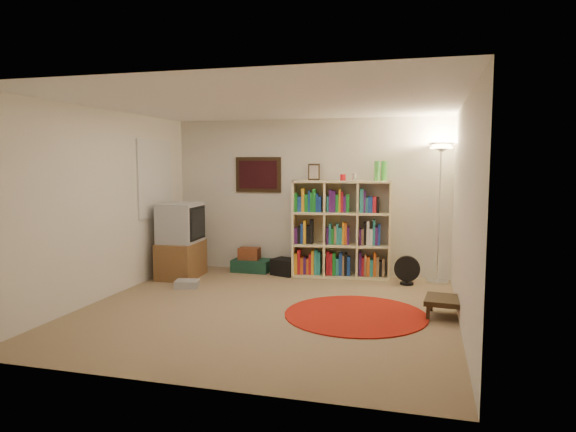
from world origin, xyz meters
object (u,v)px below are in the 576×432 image
floor_lamp (441,167)px  floor_fan (407,270)px  suitcase (252,265)px  tv_stand (181,242)px  bookshelf (340,230)px  side_table (447,301)px

floor_lamp → floor_fan: bearing=-149.7°
floor_fan → suitcase: size_ratio=0.69×
tv_stand → suitcase: tv_stand is taller
floor_fan → bookshelf: bearing=163.1°
bookshelf → tv_stand: (-2.39, -0.70, -0.17)m
floor_fan → tv_stand: 3.49m
suitcase → side_table: size_ratio=1.16×
floor_lamp → tv_stand: 4.12m
tv_stand → suitcase: (0.93, 0.69, -0.46)m
floor_fan → tv_stand: bearing=-174.1°
floor_lamp → floor_fan: 1.60m
bookshelf → suitcase: 1.59m
floor_lamp → suitcase: floor_lamp is taller
bookshelf → tv_stand: 2.50m
bookshelf → side_table: 2.47m
tv_stand → side_table: 4.14m
bookshelf → floor_lamp: floor_lamp is taller
suitcase → tv_stand: bearing=-142.9°
floor_lamp → bookshelf: bearing=177.9°
bookshelf → suitcase: bookshelf is taller
suitcase → side_table: 3.53m
floor_fan → tv_stand: tv_stand is taller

